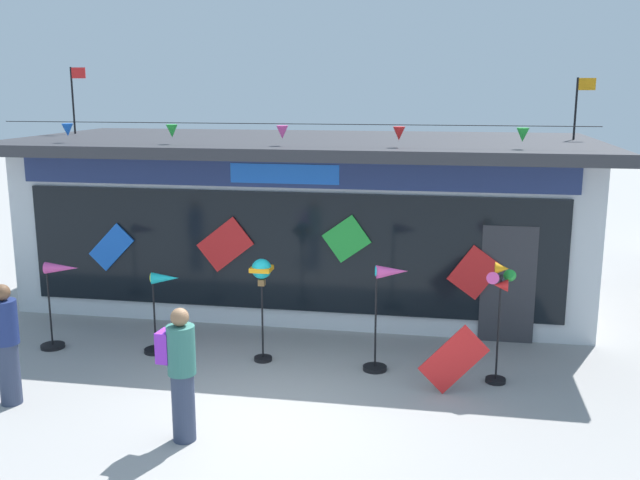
# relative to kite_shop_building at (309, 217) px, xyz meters

# --- Properties ---
(ground_plane) EXTENTS (80.00, 80.00, 0.00)m
(ground_plane) POSITION_rel_kite_shop_building_xyz_m (0.55, -5.52, -1.66)
(ground_plane) COLOR #9E9B99
(kite_shop_building) EXTENTS (10.96, 5.21, 4.64)m
(kite_shop_building) POSITION_rel_kite_shop_building_xyz_m (0.00, 0.00, 0.00)
(kite_shop_building) COLOR silver
(kite_shop_building) RESTS_ON ground_plane
(wind_spinner_far_left) EXTENTS (0.74, 0.39, 1.47)m
(wind_spinner_far_left) POSITION_rel_kite_shop_building_xyz_m (-3.42, -3.74, -0.70)
(wind_spinner_far_left) COLOR black
(wind_spinner_far_left) RESTS_ON ground_plane
(wind_spinner_left) EXTENTS (0.64, 0.38, 1.35)m
(wind_spinner_left) POSITION_rel_kite_shop_building_xyz_m (-1.70, -3.63, -0.84)
(wind_spinner_left) COLOR black
(wind_spinner_left) RESTS_ON ground_plane
(wind_spinner_center_left) EXTENTS (0.32, 0.32, 1.65)m
(wind_spinner_center_left) POSITION_rel_kite_shop_building_xyz_m (-0.02, -3.67, -0.36)
(wind_spinner_center_left) COLOR black
(wind_spinner_center_left) RESTS_ON ground_plane
(wind_spinner_center_right) EXTENTS (0.67, 0.37, 1.66)m
(wind_spinner_center_right) POSITION_rel_kite_shop_building_xyz_m (1.91, -3.74, -0.56)
(wind_spinner_center_right) COLOR black
(wind_spinner_center_right) RESTS_ON ground_plane
(wind_spinner_right) EXTENTS (0.42, 0.29, 1.82)m
(wind_spinner_right) POSITION_rel_kite_shop_building_xyz_m (3.54, -3.92, -0.36)
(wind_spinner_right) COLOR black
(wind_spinner_right) RESTS_ON ground_plane
(person_near_camera) EXTENTS (0.34, 0.34, 1.68)m
(person_near_camera) POSITION_rel_kite_shop_building_xyz_m (-2.99, -5.79, -0.80)
(person_near_camera) COLOR #333D56
(person_near_camera) RESTS_ON ground_plane
(person_mid_plaza) EXTENTS (0.46, 0.34, 1.68)m
(person_mid_plaza) POSITION_rel_kite_shop_building_xyz_m (-0.32, -6.36, -0.77)
(person_mid_plaza) COLOR #333D56
(person_mid_plaza) RESTS_ON ground_plane
(display_kite_on_ground) EXTENTS (0.99, 0.18, 0.99)m
(display_kite_on_ground) POSITION_rel_kite_shop_building_xyz_m (2.92, -4.37, -1.16)
(display_kite_on_ground) COLOR red
(display_kite_on_ground) RESTS_ON ground_plane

